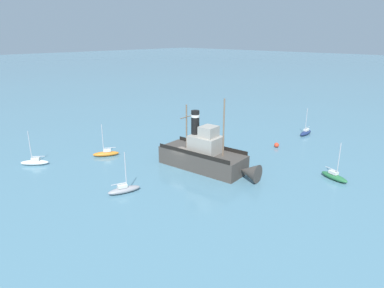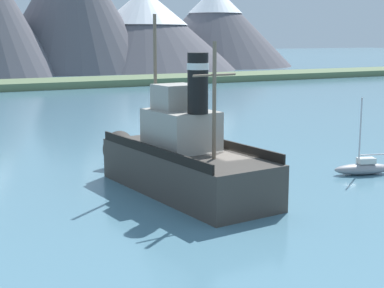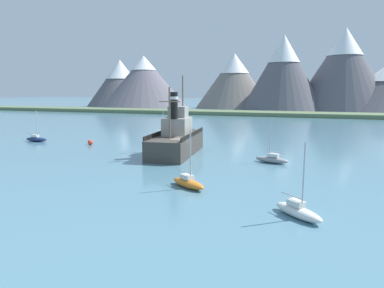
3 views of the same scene
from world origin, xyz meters
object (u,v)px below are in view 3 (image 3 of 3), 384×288
object	(u,v)px
sailboat_white	(298,211)
sailboat_green	(162,134)
mooring_buoy	(90,142)
sailboat_navy	(36,139)
sailboat_grey	(272,159)
sailboat_orange	(188,182)
old_tugboat	(178,139)

from	to	relation	value
sailboat_white	sailboat_green	xyz separation A→B (m)	(-23.83, 32.25, 0.00)
mooring_buoy	sailboat_navy	bearing A→B (deg)	179.71
sailboat_white	sailboat_grey	bearing A→B (deg)	101.77
sailboat_white	sailboat_orange	bearing A→B (deg)	155.53
sailboat_orange	mooring_buoy	distance (m)	26.80
sailboat_navy	sailboat_green	bearing A→B (deg)	35.78
old_tugboat	sailboat_white	xyz separation A→B (m)	(15.41, -18.19, -1.40)
sailboat_grey	mooring_buoy	world-z (taller)	sailboat_grey
old_tugboat	sailboat_navy	xyz separation A→B (m)	(-24.83, 2.23, -1.40)
sailboat_white	old_tugboat	bearing A→B (deg)	130.27
old_tugboat	sailboat_white	distance (m)	23.89
sailboat_navy	sailboat_white	size ratio (longest dim) A/B	1.00
mooring_buoy	sailboat_grey	bearing A→B (deg)	-8.68
sailboat_navy	sailboat_orange	bearing A→B (deg)	-27.59
sailboat_grey	mooring_buoy	bearing A→B (deg)	171.32
sailboat_green	sailboat_orange	distance (m)	31.91
sailboat_white	mooring_buoy	size ratio (longest dim) A/B	6.37
sailboat_grey	mooring_buoy	size ratio (longest dim) A/B	6.37
old_tugboat	mooring_buoy	world-z (taller)	old_tugboat
sailboat_white	sailboat_green	world-z (taller)	same
old_tugboat	sailboat_white	bearing A→B (deg)	-49.73
sailboat_orange	mooring_buoy	world-z (taller)	sailboat_orange
sailboat_navy	sailboat_grey	world-z (taller)	same
sailboat_orange	sailboat_white	bearing A→B (deg)	-24.47
old_tugboat	sailboat_orange	size ratio (longest dim) A/B	2.99
old_tugboat	sailboat_navy	distance (m)	24.97
sailboat_white	mooring_buoy	distance (m)	36.40
sailboat_grey	sailboat_orange	size ratio (longest dim) A/B	1.00
sailboat_white	sailboat_orange	xyz separation A→B (m)	(-8.90, 4.05, 0.00)
old_tugboat	sailboat_navy	bearing A→B (deg)	174.86
sailboat_grey	sailboat_white	bearing A→B (deg)	-78.23
old_tugboat	sailboat_green	distance (m)	16.45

